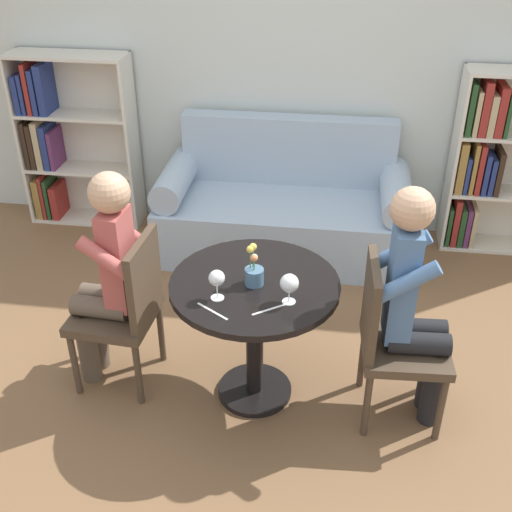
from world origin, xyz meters
The scene contains 15 objects.
ground_plane centered at (0.00, 0.00, 0.00)m, with size 16.00×16.00×0.00m, color brown.
back_wall centered at (0.00, 1.99, 1.35)m, with size 5.20×0.05×2.70m.
round_table centered at (0.00, 0.00, 0.56)m, with size 0.84×0.84×0.72m.
couch centered at (0.00, 1.56, 0.31)m, with size 1.78×0.80×0.92m.
bookshelf_left centered at (-1.72, 1.83, 0.66)m, with size 0.87×0.28×1.32m.
bookshelf_right centered at (1.48, 1.83, 0.66)m, with size 0.87×0.28×1.32m.
chair_left centered at (-0.68, 0.03, 0.49)m, with size 0.45×0.45×0.90m.
chair_right centered at (0.68, -0.04, 0.49)m, with size 0.44×0.44×0.90m.
person_left centered at (-0.77, 0.04, 0.67)m, with size 0.43×0.36×1.25m.
person_right centered at (0.77, -0.03, 0.68)m, with size 0.43×0.36×1.29m.
wine_glass_left centered at (-0.16, -0.16, 0.83)m, with size 0.08×0.08×0.15m.
wine_glass_right centered at (0.18, -0.14, 0.82)m, with size 0.09×0.09×0.15m.
flower_vase centered at (0.00, -0.01, 0.79)m, with size 0.09×0.09×0.21m.
knife_left_setting centered at (0.10, -0.21, 0.72)m, with size 0.16×0.12×0.00m.
fork_left_setting centered at (-0.16, -0.26, 0.72)m, with size 0.16×0.11×0.00m.
Camera 1 is at (0.36, -2.57, 2.48)m, focal length 45.00 mm.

